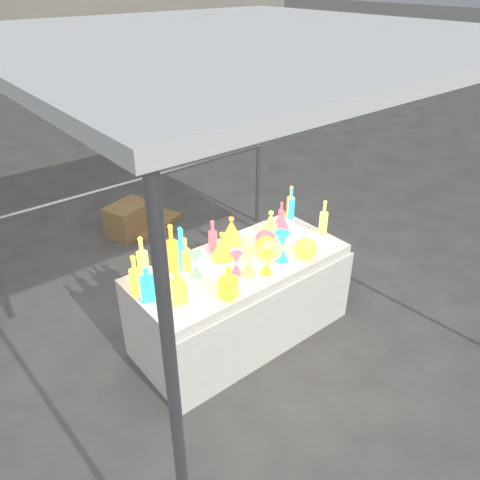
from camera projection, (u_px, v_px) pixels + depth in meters
ground at (240, 333)px, 4.14m from camera, size 80.00×80.00×0.00m
canopy_tent at (239, 43)px, 2.94m from camera, size 3.15×3.15×2.46m
display_table at (241, 299)px, 3.94m from camera, size 1.84×0.83×0.75m
cardboard_box_closed at (129, 219)px, 5.62m from camera, size 0.60×0.51×0.37m
cardboard_box_flat at (147, 222)px, 5.86m from camera, size 0.89×0.78×0.06m
bottle_0 at (135, 275)px, 3.30m from camera, size 0.10×0.10×0.33m
bottle_1 at (181, 248)px, 3.59m from camera, size 0.10×0.10×0.37m
bottle_2 at (172, 248)px, 3.54m from camera, size 0.11×0.11×0.41m
bottle_3 at (213, 236)px, 3.84m from camera, size 0.09×0.09×0.28m
bottle_4 at (142, 258)px, 3.46m from camera, size 0.10×0.10×0.36m
bottle_5 at (161, 254)px, 3.56m from camera, size 0.09×0.09×0.32m
bottle_6 at (186, 254)px, 3.59m from camera, size 0.08×0.08×0.28m
bottle_7 at (182, 247)px, 3.65m from camera, size 0.09×0.09×0.32m
decanter_0 at (178, 286)px, 3.25m from camera, size 0.13×0.13×0.26m
decanter_1 at (228, 282)px, 3.29m from camera, size 0.13×0.13×0.26m
decanter_2 at (147, 283)px, 3.27m from camera, size 0.14×0.14×0.26m
hourglass_0 at (266, 263)px, 3.57m from camera, size 0.10×0.10×0.19m
hourglass_1 at (236, 264)px, 3.56m from camera, size 0.12×0.12×0.19m
hourglass_2 at (249, 261)px, 3.54m from camera, size 0.12×0.12×0.24m
hourglass_3 at (196, 264)px, 3.53m from camera, size 0.12×0.12×0.21m
hourglass_5 at (282, 246)px, 3.72m from camera, size 0.15×0.15×0.25m
globe_0 at (306, 249)px, 3.78m from camera, size 0.24×0.24×0.15m
globe_1 at (271, 251)px, 3.76m from camera, size 0.21×0.21×0.15m
globe_2 at (266, 246)px, 3.83m from camera, size 0.19×0.19×0.14m
globe_3 at (265, 240)px, 3.91m from camera, size 0.18×0.18×0.14m
lampshade_0 at (222, 246)px, 3.75m from camera, size 0.23×0.23×0.23m
lampshade_1 at (231, 230)px, 3.96m from camera, size 0.25×0.25×0.24m
lampshade_2 at (281, 221)px, 4.11m from camera, size 0.22×0.22×0.23m
lampshade_3 at (271, 224)px, 4.08m from camera, size 0.21×0.21×0.23m
bottle_8 at (291, 202)px, 4.35m from camera, size 0.09×0.09×0.31m
bottle_9 at (291, 202)px, 4.35m from camera, size 0.08×0.08×0.32m
bottle_10 at (281, 215)px, 4.19m from camera, size 0.08×0.08×0.26m
bottle_11 at (324, 217)px, 4.08m from camera, size 0.09×0.09×0.32m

